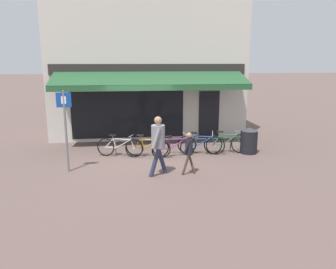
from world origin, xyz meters
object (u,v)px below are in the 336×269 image
object	(u,v)px
bicycle_orange	(148,147)
pedestrian_adult	(158,140)
litter_bin	(249,140)
pedestrian_child	(189,149)
parking_sign	(65,123)
bicycle_purple	(174,147)
bicycle_blue	(201,144)
bicycle_silver	(120,147)
bicycle_green	(227,143)

from	to	relation	value
bicycle_orange	pedestrian_adult	size ratio (longest dim) A/B	0.90
pedestrian_adult	litter_bin	bearing A→B (deg)	23.41
bicycle_orange	pedestrian_child	distance (m)	2.32
parking_sign	bicycle_purple	bearing A→B (deg)	18.83
bicycle_blue	pedestrian_child	bearing A→B (deg)	-98.20
bicycle_silver	pedestrian_child	bearing A→B (deg)	-29.02
parking_sign	bicycle_blue	bearing A→B (deg)	16.64
bicycle_blue	bicycle_purple	bearing A→B (deg)	-157.26
bicycle_silver	pedestrian_child	world-z (taller)	pedestrian_child
bicycle_orange	pedestrian_child	world-z (taller)	pedestrian_child
bicycle_silver	bicycle_green	world-z (taller)	bicycle_green
bicycle_orange	litter_bin	xyz separation A→B (m)	(3.77, 0.05, 0.13)
bicycle_silver	bicycle_green	xyz separation A→B (m)	(3.94, -0.07, 0.02)
bicycle_silver	bicycle_purple	distance (m)	1.97
pedestrian_adult	pedestrian_child	world-z (taller)	pedestrian_adult
bicycle_orange	litter_bin	bearing A→B (deg)	20.87
bicycle_orange	pedestrian_adult	world-z (taller)	pedestrian_adult
pedestrian_adult	pedestrian_child	bearing A→B (deg)	-9.77
bicycle_purple	parking_sign	world-z (taller)	parking_sign
bicycle_silver	bicycle_purple	size ratio (longest dim) A/B	0.96
bicycle_purple	bicycle_green	world-z (taller)	bicycle_green
bicycle_silver	parking_sign	world-z (taller)	parking_sign
bicycle_silver	parking_sign	size ratio (longest dim) A/B	0.66
bicycle_blue	pedestrian_adult	distance (m)	2.78
bicycle_blue	pedestrian_adult	world-z (taller)	pedestrian_adult
bicycle_silver	litter_bin	distance (m)	4.77
pedestrian_child	bicycle_green	bearing A→B (deg)	60.84
bicycle_green	litter_bin	distance (m)	0.84
bicycle_orange	bicycle_green	size ratio (longest dim) A/B	0.93
bicycle_blue	pedestrian_child	xyz separation A→B (m)	(-0.86, -2.09, 0.43)
bicycle_orange	parking_sign	xyz separation A→B (m)	(-2.56, -1.25, 1.17)
bicycle_orange	bicycle_purple	size ratio (longest dim) A/B	0.94
pedestrian_child	litter_bin	world-z (taller)	pedestrian_child
bicycle_green	pedestrian_adult	world-z (taller)	pedestrian_adult
bicycle_purple	pedestrian_child	size ratio (longest dim) A/B	1.32
bicycle_purple	litter_bin	distance (m)	2.82
bicycle_blue	litter_bin	size ratio (longest dim) A/B	1.76
parking_sign	litter_bin	bearing A→B (deg)	11.58
bicycle_orange	bicycle_blue	xyz separation A→B (m)	(1.97, 0.10, 0.01)
bicycle_purple	pedestrian_child	bearing A→B (deg)	-102.23
bicycle_green	bicycle_orange	bearing A→B (deg)	-177.29
pedestrian_child	litter_bin	bearing A→B (deg)	49.18
bicycle_orange	bicycle_blue	distance (m)	1.97
bicycle_green	bicycle_purple	bearing A→B (deg)	-174.61
bicycle_silver	litter_bin	size ratio (longest dim) A/B	1.70
pedestrian_child	bicycle_silver	bearing A→B (deg)	145.72
pedestrian_child	pedestrian_adult	bearing A→B (deg)	-172.65
bicycle_purple	pedestrian_adult	size ratio (longest dim) A/B	0.96
pedestrian_adult	bicycle_orange	bearing A→B (deg)	90.40
pedestrian_child	parking_sign	world-z (taller)	parking_sign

